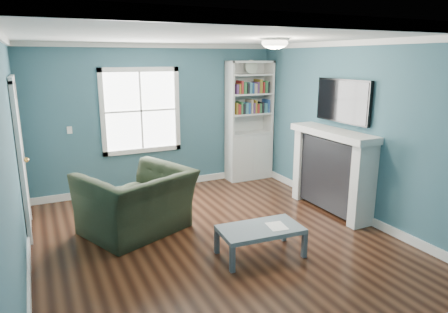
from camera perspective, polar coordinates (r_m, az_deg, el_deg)
name	(u,v)px	position (r m, az deg, el deg)	size (l,w,h in m)	color
floor	(216,240)	(5.41, -1.20, -11.87)	(5.00, 5.00, 0.00)	black
room_walls	(215,122)	(4.93, -1.30, 4.91)	(5.00, 5.00, 5.00)	#355E6D
trim	(215,150)	(5.00, -1.27, 1.00)	(4.50, 5.00, 2.60)	white
window	(141,111)	(7.19, -11.77, 6.41)	(1.40, 0.06, 1.50)	white
bookshelf	(249,133)	(7.86, 3.57, 3.41)	(0.90, 0.35, 2.31)	silver
fireplace	(332,172)	(6.42, 15.16, -2.11)	(0.44, 1.58, 1.30)	black
tv	(343,101)	(6.29, 16.63, 7.61)	(0.06, 1.10, 0.65)	black
door	(21,156)	(5.98, -27.06, 0.01)	(0.12, 0.98, 2.17)	silver
ceiling_fixture	(275,42)	(5.39, 7.28, 15.89)	(0.38, 0.38, 0.15)	white
light_switch	(70,130)	(7.04, -21.19, 3.54)	(0.08, 0.01, 0.12)	white
recliner	(136,192)	(5.58, -12.43, -4.91)	(1.34, 0.87, 1.17)	black
coffee_table	(260,231)	(4.93, 5.22, -10.55)	(1.03, 0.61, 0.36)	#4A5159
paper_sheet	(277,226)	(4.96, 7.55, -9.82)	(0.21, 0.27, 0.00)	white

